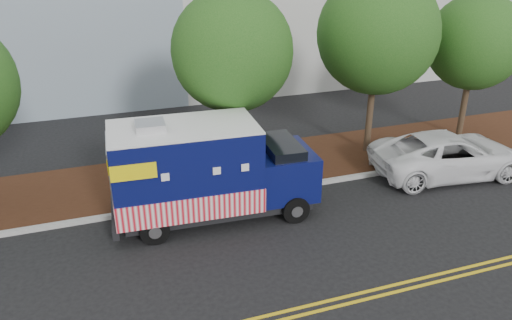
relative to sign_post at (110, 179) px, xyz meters
name	(u,v)px	position (x,y,z in m)	size (l,w,h in m)	color
ground	(206,225)	(2.64, -1.78, -1.20)	(120.00, 120.00, 0.00)	black
curb	(196,203)	(2.64, -0.38, -1.12)	(120.00, 0.18, 0.15)	#9E9E99
mulch_strip	(183,177)	(2.64, 1.72, -1.12)	(120.00, 4.00, 0.15)	black
centerline_near	(251,320)	(2.64, -6.23, -1.19)	(120.00, 0.10, 0.01)	gold
tree_b	(232,51)	(4.49, 1.23, 3.51)	(4.15, 4.15, 6.80)	#38281C
tree_c	(378,34)	(10.31, 1.58, 3.70)	(4.60, 4.60, 7.21)	#38281C
tree_d	(475,42)	(15.01, 1.65, 3.08)	(3.92, 3.92, 6.25)	#38281C
sign_post	(110,179)	(0.00, 0.00, 0.00)	(0.06, 0.06, 2.40)	#473828
food_truck	(204,174)	(2.77, -1.27, 0.34)	(6.56, 2.75, 3.39)	black
white_car	(449,154)	(12.16, -1.14, -0.39)	(2.68, 5.80, 1.61)	white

